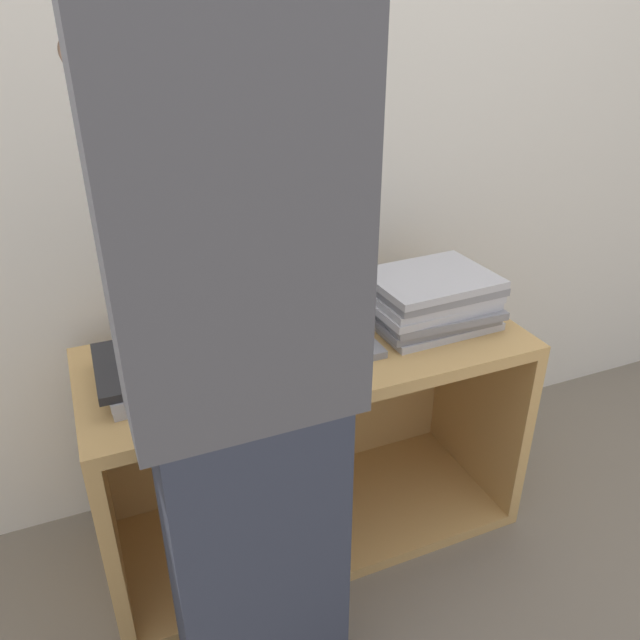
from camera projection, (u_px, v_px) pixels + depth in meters
ground_plane at (344, 584)px, 1.77m from camera, size 12.00×12.00×0.00m
wall_back at (259, 111)px, 1.70m from camera, size 8.00×0.05×2.40m
cart at (302, 431)px, 1.87m from camera, size 1.20×0.49×0.64m
laptop_open at (303, 322)px, 1.68m from camera, size 0.34×0.29×0.28m
laptop_stack_left at (172, 366)px, 1.53m from camera, size 0.36×0.27×0.06m
laptop_stack_right at (429, 299)px, 1.76m from camera, size 0.36×0.28×0.15m
person at (243, 387)px, 1.10m from camera, size 0.40×0.53×1.72m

